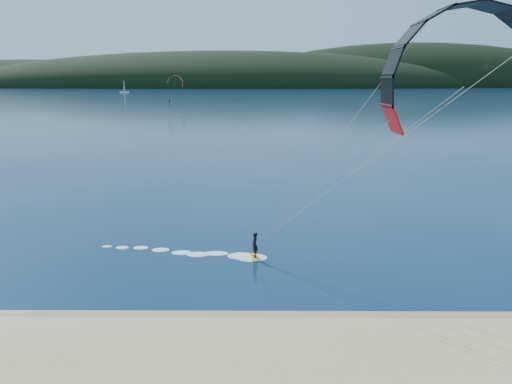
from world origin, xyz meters
TOP-DOWN VIEW (x-y plane):
  - wet_sand at (0.00, 4.50)m, footprint 220.00×2.50m
  - headland at (0.63, 745.28)m, footprint 1200.00×310.00m
  - kitesurfer_near at (11.95, 6.88)m, footprint 24.05×9.05m
  - kitesurfer_far at (-36.40, 206.12)m, footprint 8.36×4.99m
  - sailboat at (-118.29, 404.68)m, footprint 8.21×5.10m

SIDE VIEW (x-z plane):
  - headland at x=0.63m, z-range -70.00..70.00m
  - wet_sand at x=0.00m, z-range 0.00..0.10m
  - sailboat at x=-118.29m, z-range -4.87..6.55m
  - kitesurfer_far at x=-36.40m, z-range 3.19..15.34m
  - kitesurfer_near at x=11.95m, z-range 2.57..17.99m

